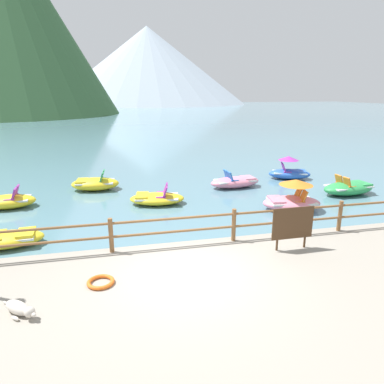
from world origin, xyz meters
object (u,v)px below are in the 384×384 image
pedal_boat_6 (235,182)px  pedal_boat_7 (292,199)px  sign_board (293,224)px  dog_resting (20,309)px  life_ring (101,282)px  pedal_boat_1 (349,188)px  pedal_boat_2 (289,171)px  pedal_boat_3 (4,239)px  pedal_boat_4 (7,201)px  pedal_boat_0 (95,184)px  pedal_boat_5 (157,198)px

pedal_boat_6 → pedal_boat_7: size_ratio=1.05×
sign_board → pedal_boat_6: size_ratio=0.46×
dog_resting → pedal_boat_6: (7.61, 9.21, -0.24)m
sign_board → life_ring: sign_board is taller
pedal_boat_1 → pedal_boat_7: 3.79m
pedal_boat_2 → pedal_boat_6: (-3.41, -1.02, -0.12)m
pedal_boat_3 → pedal_boat_4: (-0.93, 3.93, 0.04)m
life_ring → pedal_boat_1: 12.39m
pedal_boat_0 → pedal_boat_4: 3.89m
pedal_boat_2 → pedal_boat_1: bearing=-69.8°
pedal_boat_1 → pedal_boat_2: 3.51m
pedal_boat_1 → pedal_boat_6: pedal_boat_1 is taller
dog_resting → pedal_boat_0: (0.96, 10.24, -0.22)m
pedal_boat_5 → pedal_boat_6: bearing=23.3°
life_ring → pedal_boat_0: size_ratio=0.26×
pedal_boat_2 → pedal_boat_6: size_ratio=0.94×
pedal_boat_1 → pedal_boat_7: bearing=-159.1°
pedal_boat_1 → pedal_boat_2: pedal_boat_2 is taller
life_ring → pedal_boat_3: (-2.92, 3.51, -0.20)m
pedal_boat_0 → pedal_boat_7: (7.73, -4.66, 0.11)m
life_ring → pedal_boat_4: (-3.85, 7.45, -0.16)m
pedal_boat_1 → sign_board: bearing=-136.7°
pedal_boat_4 → pedal_boat_5: pedal_boat_4 is taller
pedal_boat_4 → pedal_boat_7: size_ratio=0.88×
pedal_boat_2 → pedal_boat_4: 13.55m
pedal_boat_0 → pedal_boat_1: pedal_boat_0 is taller
sign_board → pedal_boat_3: size_ratio=0.51×
life_ring → pedal_boat_6: pedal_boat_6 is taller
life_ring → pedal_boat_7: (7.21, 4.79, -0.03)m
pedal_boat_4 → pedal_boat_6: (9.99, 0.98, -0.00)m
dog_resting → pedal_boat_0: 10.28m
pedal_boat_0 → pedal_boat_7: size_ratio=0.93×
pedal_boat_5 → dog_resting: bearing=-115.4°
pedal_boat_4 → pedal_boat_3: bearing=-76.7°
dog_resting → pedal_boat_3: bearing=108.6°
life_ring → pedal_boat_4: pedal_boat_4 is taller
pedal_boat_5 → pedal_boat_6: pedal_boat_6 is taller
pedal_boat_5 → pedal_boat_7: bearing=-20.1°
pedal_boat_1 → pedal_boat_6: (-4.62, 2.28, -0.02)m
life_ring → pedal_boat_6: bearing=53.9°
dog_resting → pedal_boat_5: 8.27m
life_ring → pedal_boat_4: 8.39m
dog_resting → pedal_boat_5: pedal_boat_5 is taller
life_ring → pedal_boat_6: 10.43m
pedal_boat_0 → pedal_boat_4: bearing=-149.0°
life_ring → pedal_boat_6: size_ratio=0.23×
pedal_boat_6 → life_ring: bearing=-126.1°
dog_resting → pedal_boat_5: (3.55, 7.46, -0.28)m
sign_board → pedal_boat_2: bearing=62.4°
pedal_boat_1 → pedal_boat_0: bearing=163.7°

